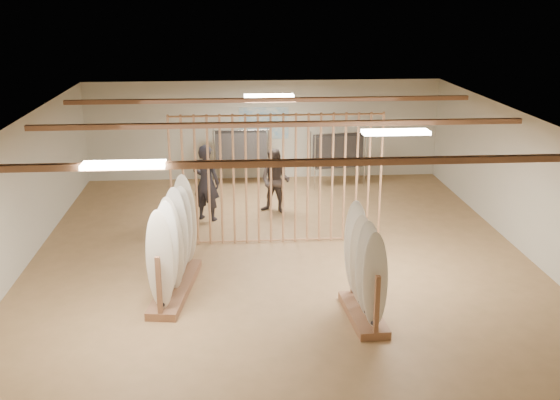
{
  "coord_description": "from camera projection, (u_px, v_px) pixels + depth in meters",
  "views": [
    {
      "loc": [
        -0.95,
        -12.32,
        5.1
      ],
      "look_at": [
        0.0,
        0.0,
        1.2
      ],
      "focal_mm": 42.0,
      "sensor_mm": 36.0,
      "label": 1
    }
  ],
  "objects": [
    {
      "name": "rack_left",
      "position": [
        174.0,
        258.0,
        11.56
      ],
      "size": [
        0.84,
        2.38,
        1.88
      ],
      "rotation": [
        0.0,
        0.0,
        -0.14
      ],
      "color": "#8E5F40",
      "rests_on": "floor"
    },
    {
      "name": "ceiling",
      "position": [
        280.0,
        120.0,
        12.48
      ],
      "size": [
        12.0,
        12.0,
        0.0
      ],
      "primitive_type": "plane",
      "rotation": [
        3.14,
        0.0,
        0.0
      ],
      "color": "gray",
      "rests_on": "ground"
    },
    {
      "name": "wall_back",
      "position": [
        264.0,
        130.0,
        18.6
      ],
      "size": [
        12.0,
        0.0,
        12.0
      ],
      "primitive_type": "plane",
      "rotation": [
        1.57,
        0.0,
        0.0
      ],
      "color": "beige",
      "rests_on": "ground"
    },
    {
      "name": "ceiling_slats",
      "position": [
        280.0,
        124.0,
        12.5
      ],
      "size": [
        9.5,
        6.12,
        0.1
      ],
      "primitive_type": "cube",
      "color": "#8E5F40",
      "rests_on": "ground"
    },
    {
      "name": "shopper_a",
      "position": [
        206.0,
        178.0,
        15.18
      ],
      "size": [
        0.89,
        0.77,
        2.05
      ],
      "primitive_type": "imported",
      "rotation": [
        0.0,
        0.0,
        2.71
      ],
      "color": "#222128",
      "rests_on": "floor"
    },
    {
      "name": "wall_left",
      "position": [
        20.0,
        196.0,
        12.53
      ],
      "size": [
        0.0,
        12.0,
        12.0
      ],
      "primitive_type": "plane",
      "rotation": [
        1.57,
        0.0,
        1.57
      ],
      "color": "beige",
      "rests_on": "ground"
    },
    {
      "name": "wall_front",
      "position": [
        322.0,
        346.0,
        7.19
      ],
      "size": [
        12.0,
        0.0,
        12.0
      ],
      "primitive_type": "plane",
      "rotation": [
        -1.57,
        0.0,
        0.0
      ],
      "color": "beige",
      "rests_on": "ground"
    },
    {
      "name": "floor",
      "position": [
        280.0,
        256.0,
        13.32
      ],
      "size": [
        12.0,
        12.0,
        0.0
      ],
      "primitive_type": "plane",
      "color": "#A27B4E",
      "rests_on": "ground"
    },
    {
      "name": "poster",
      "position": [
        264.0,
        123.0,
        18.52
      ],
      "size": [
        1.4,
        0.03,
        0.9
      ],
      "primitive_type": "cube",
      "color": "#3581BC",
      "rests_on": "ground"
    },
    {
      "name": "shopper_b",
      "position": [
        275.0,
        177.0,
        15.74
      ],
      "size": [
        1.06,
        0.96,
        1.78
      ],
      "primitive_type": "imported",
      "rotation": [
        0.0,
        0.0,
        -0.42
      ],
      "color": "#372E2B",
      "rests_on": "floor"
    },
    {
      "name": "bamboo_partition",
      "position": [
        277.0,
        179.0,
        13.66
      ],
      "size": [
        4.45,
        0.05,
        2.78
      ],
      "color": "tan",
      "rests_on": "ground"
    },
    {
      "name": "wall_right",
      "position": [
        526.0,
        185.0,
        13.26
      ],
      "size": [
        0.0,
        12.0,
        12.0
      ],
      "primitive_type": "plane",
      "rotation": [
        1.57,
        0.0,
        -1.57
      ],
      "color": "beige",
      "rests_on": "ground"
    },
    {
      "name": "clothing_rack_b",
      "position": [
        338.0,
        151.0,
        17.86
      ],
      "size": [
        1.42,
        0.59,
        1.54
      ],
      "rotation": [
        0.0,
        0.0,
        0.18
      ],
      "color": "silver",
      "rests_on": "floor"
    },
    {
      "name": "rack_right",
      "position": [
        364.0,
        284.0,
        10.6
      ],
      "size": [
        0.59,
        1.56,
        1.78
      ],
      "rotation": [
        0.0,
        0.0,
        0.06
      ],
      "color": "#8E5F40",
      "rests_on": "floor"
    },
    {
      "name": "light_panels",
      "position": [
        280.0,
        123.0,
        12.49
      ],
      "size": [
        1.2,
        0.35,
        0.06
      ],
      "primitive_type": "cube",
      "color": "white",
      "rests_on": "ground"
    },
    {
      "name": "clothing_rack_a",
      "position": [
        241.0,
        149.0,
        17.9
      ],
      "size": [
        1.51,
        0.38,
        1.62
      ],
      "rotation": [
        0.0,
        0.0,
        0.0
      ],
      "color": "silver",
      "rests_on": "floor"
    }
  ]
}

